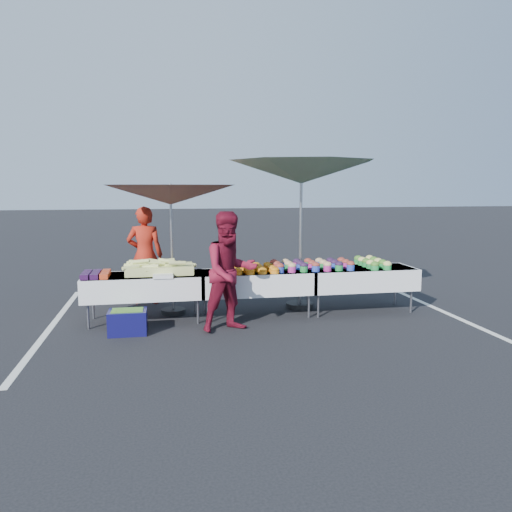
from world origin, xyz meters
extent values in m
plane|color=black|center=(0.00, 0.00, 0.00)|extent=(80.00, 80.00, 0.00)
cube|color=silver|center=(-3.20, 0.00, 0.00)|extent=(0.10, 5.00, 0.00)
cube|color=silver|center=(3.20, 0.00, 0.00)|extent=(0.10, 5.00, 0.00)
cube|color=white|center=(-1.80, 0.00, 0.73)|extent=(1.80, 0.75, 0.04)
cube|color=white|center=(-1.80, 0.00, 0.57)|extent=(1.86, 0.81, 0.36)
cylinder|color=slate|center=(-2.62, -0.29, 0.20)|extent=(0.04, 0.04, 0.39)
cylinder|color=slate|center=(-2.62, 0.29, 0.20)|extent=(0.04, 0.04, 0.39)
cylinder|color=slate|center=(-0.98, -0.29, 0.20)|extent=(0.04, 0.04, 0.39)
cylinder|color=slate|center=(-0.98, 0.29, 0.20)|extent=(0.04, 0.04, 0.39)
cube|color=white|center=(0.00, 0.00, 0.73)|extent=(1.80, 0.75, 0.04)
cube|color=white|center=(0.00, 0.00, 0.57)|extent=(1.86, 0.81, 0.36)
cylinder|color=slate|center=(-0.82, -0.29, 0.20)|extent=(0.04, 0.04, 0.39)
cylinder|color=slate|center=(-0.82, 0.29, 0.20)|extent=(0.04, 0.04, 0.39)
cylinder|color=slate|center=(0.82, -0.29, 0.20)|extent=(0.04, 0.04, 0.39)
cylinder|color=slate|center=(0.82, 0.29, 0.20)|extent=(0.04, 0.04, 0.39)
cube|color=white|center=(1.80, 0.00, 0.73)|extent=(1.80, 0.75, 0.04)
cube|color=white|center=(1.80, 0.00, 0.57)|extent=(1.86, 0.81, 0.36)
cylinder|color=slate|center=(0.98, -0.29, 0.20)|extent=(0.04, 0.04, 0.39)
cylinder|color=slate|center=(0.98, 0.29, 0.20)|extent=(0.04, 0.04, 0.39)
cylinder|color=slate|center=(2.62, -0.29, 0.20)|extent=(0.04, 0.04, 0.39)
cylinder|color=slate|center=(2.62, 0.29, 0.20)|extent=(0.04, 0.04, 0.39)
cube|color=black|center=(-2.65, -0.27, 0.79)|extent=(0.12, 0.12, 0.08)
cube|color=black|center=(-2.65, -0.13, 0.79)|extent=(0.12, 0.12, 0.08)
cube|color=black|center=(-2.65, 0.01, 0.79)|extent=(0.12, 0.12, 0.08)
cube|color=black|center=(-2.65, 0.15, 0.79)|extent=(0.12, 0.12, 0.08)
cube|color=black|center=(-2.51, -0.27, 0.79)|extent=(0.12, 0.12, 0.08)
cube|color=black|center=(-2.51, -0.13, 0.79)|extent=(0.12, 0.12, 0.08)
cube|color=black|center=(-2.51, 0.01, 0.79)|extent=(0.12, 0.12, 0.08)
cube|color=black|center=(-2.51, 0.15, 0.79)|extent=(0.12, 0.12, 0.08)
cube|color=#AB3012|center=(-2.37, -0.27, 0.79)|extent=(0.12, 0.12, 0.08)
cube|color=#AB3012|center=(-2.37, -0.13, 0.79)|extent=(0.12, 0.12, 0.08)
cube|color=#AB3012|center=(-2.37, 0.01, 0.79)|extent=(0.12, 0.12, 0.08)
cube|color=#AB3012|center=(-2.37, 0.15, 0.79)|extent=(0.12, 0.12, 0.08)
cube|color=#BBCA67|center=(-1.55, 0.05, 0.82)|extent=(1.05, 0.55, 0.14)
cylinder|color=#BBCA67|center=(-1.25, 0.20, 0.85)|extent=(0.27, 0.09, 0.10)
cylinder|color=#BBCA67|center=(-1.93, 0.10, 0.92)|extent=(0.27, 0.14, 0.07)
cylinder|color=#BBCA67|center=(-1.44, -0.06, 0.97)|extent=(0.27, 0.14, 0.09)
cylinder|color=#BBCA67|center=(-1.97, 0.08, 0.87)|extent=(0.27, 0.15, 0.10)
cylinder|color=#BBCA67|center=(-1.73, -0.01, 0.91)|extent=(0.27, 0.15, 0.08)
cylinder|color=#BBCA67|center=(-1.59, 0.09, 0.94)|extent=(0.27, 0.10, 0.10)
cylinder|color=#BBCA67|center=(-1.59, -0.03, 0.94)|extent=(0.27, 0.07, 0.08)
cylinder|color=#BBCA67|center=(-1.68, -0.13, 0.90)|extent=(0.27, 0.14, 0.09)
cylinder|color=#BBCA67|center=(-1.71, 0.25, 0.92)|extent=(0.27, 0.12, 0.08)
cylinder|color=#BBCA67|center=(-1.09, 0.14, 0.87)|extent=(0.27, 0.16, 0.08)
cylinder|color=#BBCA67|center=(-1.86, 0.01, 0.92)|extent=(0.27, 0.11, 0.07)
cylinder|color=#BBCA67|center=(-1.64, -0.18, 0.85)|extent=(0.27, 0.10, 0.07)
cylinder|color=#BBCA67|center=(-1.44, 0.19, 0.93)|extent=(0.27, 0.12, 0.08)
cylinder|color=#BBCA67|center=(-1.98, -0.17, 0.90)|extent=(0.27, 0.15, 0.08)
cylinder|color=#BBCA67|center=(-1.89, 0.09, 0.94)|extent=(0.27, 0.10, 0.08)
cylinder|color=#BBCA67|center=(-1.34, 0.00, 0.90)|extent=(0.27, 0.16, 0.10)
cylinder|color=#BBCA67|center=(-1.83, -0.02, 0.97)|extent=(0.27, 0.12, 0.09)
cylinder|color=#BBCA67|center=(-1.28, -0.18, 0.95)|extent=(0.27, 0.09, 0.07)
cube|color=white|center=(-1.50, -0.30, 0.78)|extent=(0.30, 0.25, 0.05)
cylinder|color=orange|center=(-0.55, -0.28, 0.78)|extent=(0.15, 0.15, 0.05)
ellipsoid|color=orange|center=(-0.55, -0.28, 0.81)|extent=(0.15, 0.15, 0.08)
cylinder|color=orange|center=(-0.55, -0.10, 0.78)|extent=(0.15, 0.15, 0.05)
ellipsoid|color=orange|center=(-0.55, -0.10, 0.81)|extent=(0.15, 0.15, 0.08)
cylinder|color=orange|center=(-0.55, 0.08, 0.78)|extent=(0.15, 0.15, 0.05)
ellipsoid|color=orange|center=(-0.55, 0.08, 0.81)|extent=(0.15, 0.15, 0.08)
cylinder|color=orange|center=(-0.55, 0.26, 0.78)|extent=(0.15, 0.15, 0.05)
ellipsoid|color=orange|center=(-0.55, 0.26, 0.81)|extent=(0.15, 0.15, 0.08)
cylinder|color=orange|center=(-0.35, -0.28, 0.78)|extent=(0.15, 0.15, 0.05)
ellipsoid|color=orange|center=(-0.35, -0.28, 0.81)|extent=(0.15, 0.15, 0.08)
cylinder|color=orange|center=(-0.35, -0.10, 0.78)|extent=(0.15, 0.15, 0.05)
ellipsoid|color=orange|center=(-0.35, -0.10, 0.81)|extent=(0.15, 0.15, 0.08)
cylinder|color=orange|center=(-0.35, 0.08, 0.78)|extent=(0.15, 0.15, 0.05)
ellipsoid|color=orange|center=(-0.35, 0.08, 0.81)|extent=(0.15, 0.15, 0.08)
cylinder|color=orange|center=(-0.35, 0.26, 0.78)|extent=(0.15, 0.15, 0.05)
ellipsoid|color=orange|center=(-0.35, 0.26, 0.81)|extent=(0.15, 0.15, 0.08)
cylinder|color=orange|center=(-0.15, -0.28, 0.78)|extent=(0.15, 0.15, 0.05)
ellipsoid|color=orange|center=(-0.15, -0.28, 0.81)|extent=(0.15, 0.15, 0.08)
cylinder|color=orange|center=(-0.15, -0.10, 0.78)|extent=(0.15, 0.15, 0.05)
ellipsoid|color=orange|center=(-0.15, -0.10, 0.81)|extent=(0.15, 0.15, 0.08)
cylinder|color=orange|center=(-0.15, 0.08, 0.78)|extent=(0.15, 0.15, 0.05)
ellipsoid|color=orange|center=(-0.15, 0.08, 0.81)|extent=(0.15, 0.15, 0.08)
cylinder|color=orange|center=(-0.15, 0.26, 0.78)|extent=(0.15, 0.15, 0.05)
ellipsoid|color=orange|center=(-0.15, 0.26, 0.81)|extent=(0.15, 0.15, 0.08)
cylinder|color=orange|center=(0.05, -0.28, 0.78)|extent=(0.15, 0.15, 0.05)
ellipsoid|color=orange|center=(0.05, -0.28, 0.81)|extent=(0.15, 0.15, 0.08)
cylinder|color=orange|center=(0.05, -0.10, 0.78)|extent=(0.15, 0.15, 0.05)
ellipsoid|color=orange|center=(0.05, -0.10, 0.81)|extent=(0.15, 0.15, 0.08)
cylinder|color=orange|center=(0.05, 0.08, 0.78)|extent=(0.15, 0.15, 0.05)
ellipsoid|color=orange|center=(0.05, 0.08, 0.81)|extent=(0.15, 0.15, 0.08)
cylinder|color=orange|center=(0.05, 0.26, 0.78)|extent=(0.15, 0.15, 0.05)
ellipsoid|color=orange|center=(0.05, 0.26, 0.81)|extent=(0.15, 0.15, 0.08)
cylinder|color=orange|center=(0.25, -0.28, 0.78)|extent=(0.15, 0.15, 0.05)
ellipsoid|color=orange|center=(0.25, -0.28, 0.81)|extent=(0.15, 0.15, 0.08)
cylinder|color=orange|center=(0.25, -0.10, 0.78)|extent=(0.15, 0.15, 0.05)
ellipsoid|color=orange|center=(0.25, -0.10, 0.81)|extent=(0.15, 0.15, 0.08)
cylinder|color=orange|center=(0.25, 0.08, 0.78)|extent=(0.15, 0.15, 0.05)
ellipsoid|color=orange|center=(0.25, 0.08, 0.81)|extent=(0.15, 0.15, 0.08)
cylinder|color=orange|center=(0.25, 0.26, 0.78)|extent=(0.15, 0.15, 0.05)
ellipsoid|color=orange|center=(0.25, 0.26, 0.81)|extent=(0.15, 0.15, 0.08)
cylinder|color=blue|center=(0.35, -0.22, 0.80)|extent=(0.13, 0.13, 0.10)
ellipsoid|color=maroon|center=(0.35, -0.22, 0.86)|extent=(0.14, 0.14, 0.10)
cylinder|color=#C0298A|center=(0.35, 0.00, 0.80)|extent=(0.13, 0.13, 0.10)
ellipsoid|color=maroon|center=(0.35, 0.00, 0.86)|extent=(0.14, 0.14, 0.10)
cylinder|color=#22893C|center=(0.35, 0.22, 0.80)|extent=(0.13, 0.13, 0.10)
ellipsoid|color=maroon|center=(0.35, 0.22, 0.86)|extent=(0.14, 0.14, 0.10)
cylinder|color=#C0298A|center=(0.55, -0.22, 0.80)|extent=(0.13, 0.13, 0.10)
ellipsoid|color=tan|center=(0.55, -0.22, 0.86)|extent=(0.14, 0.14, 0.10)
cylinder|color=#22893C|center=(0.55, 0.00, 0.80)|extent=(0.13, 0.13, 0.10)
ellipsoid|color=tan|center=(0.55, 0.00, 0.86)|extent=(0.14, 0.14, 0.10)
cylinder|color=blue|center=(0.55, 0.22, 0.80)|extent=(0.13, 0.13, 0.10)
ellipsoid|color=tan|center=(0.55, 0.22, 0.86)|extent=(0.14, 0.14, 0.10)
cylinder|color=#22893C|center=(0.75, -0.22, 0.80)|extent=(0.13, 0.13, 0.10)
ellipsoid|color=#261332|center=(0.75, -0.22, 0.86)|extent=(0.14, 0.14, 0.10)
cylinder|color=blue|center=(0.75, 0.00, 0.80)|extent=(0.13, 0.13, 0.10)
ellipsoid|color=#261332|center=(0.75, 0.00, 0.86)|extent=(0.14, 0.14, 0.10)
cylinder|color=#C0298A|center=(0.75, 0.22, 0.80)|extent=(0.13, 0.13, 0.10)
ellipsoid|color=#261332|center=(0.75, 0.22, 0.86)|extent=(0.14, 0.14, 0.10)
cylinder|color=blue|center=(0.95, -0.22, 0.80)|extent=(0.13, 0.13, 0.10)
ellipsoid|color=maroon|center=(0.95, -0.22, 0.86)|extent=(0.14, 0.14, 0.10)
cylinder|color=#C0298A|center=(0.95, 0.00, 0.80)|extent=(0.13, 0.13, 0.10)
ellipsoid|color=maroon|center=(0.95, 0.00, 0.86)|extent=(0.14, 0.14, 0.10)
cylinder|color=#22893C|center=(0.95, 0.22, 0.80)|extent=(0.13, 0.13, 0.10)
ellipsoid|color=maroon|center=(0.95, 0.22, 0.86)|extent=(0.14, 0.14, 0.10)
cylinder|color=#C0298A|center=(1.15, -0.22, 0.80)|extent=(0.13, 0.13, 0.10)
ellipsoid|color=tan|center=(1.15, -0.22, 0.86)|extent=(0.14, 0.14, 0.10)
cylinder|color=#22893C|center=(1.15, 0.00, 0.80)|extent=(0.13, 0.13, 0.10)
ellipsoid|color=tan|center=(1.15, 0.00, 0.86)|extent=(0.14, 0.14, 0.10)
cylinder|color=blue|center=(1.15, 0.22, 0.80)|extent=(0.13, 0.13, 0.10)
ellipsoid|color=tan|center=(1.15, 0.22, 0.86)|extent=(0.14, 0.14, 0.10)
cylinder|color=#22893C|center=(1.35, -0.22, 0.80)|extent=(0.13, 0.13, 0.10)
ellipsoid|color=#261332|center=(1.35, -0.22, 0.86)|extent=(0.14, 0.14, 0.10)
cylinder|color=blue|center=(1.35, 0.00, 0.80)|extent=(0.13, 0.13, 0.10)
ellipsoid|color=#261332|center=(1.35, 0.00, 0.86)|extent=(0.14, 0.14, 0.10)
cylinder|color=#C0298A|center=(1.35, 0.22, 0.80)|extent=(0.13, 0.13, 0.10)
ellipsoid|color=#261332|center=(1.35, 0.22, 0.86)|extent=(0.14, 0.14, 0.10)
cylinder|color=blue|center=(1.55, -0.22, 0.80)|extent=(0.13, 0.13, 0.10)
ellipsoid|color=maroon|center=(1.55, -0.22, 0.86)|extent=(0.14, 0.14, 0.10)
cylinder|color=#C0298A|center=(1.55, 0.00, 0.80)|extent=(0.13, 0.13, 0.10)
ellipsoid|color=maroon|center=(1.55, 0.00, 0.86)|extent=(0.14, 0.14, 0.10)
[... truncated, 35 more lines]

